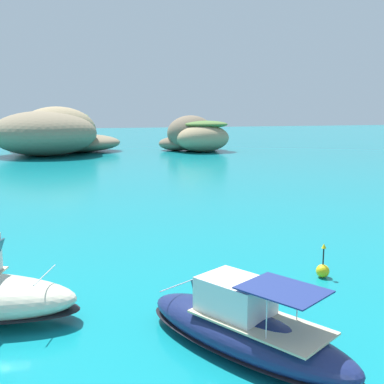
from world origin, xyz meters
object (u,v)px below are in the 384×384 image
islet_large (52,133)px  motorboat_navy (244,328)px  channel_buoy (323,270)px  islet_small (197,136)px

islet_large → motorboat_navy: size_ratio=3.93×
motorboat_navy → channel_buoy: 7.41m
motorboat_navy → islet_large: bearing=91.1°
islet_large → motorboat_navy: (1.37, -69.96, -2.70)m
islet_large → islet_small: islet_large is taller
islet_large → islet_small: size_ratio=1.90×
islet_small → channel_buoy: 65.36m
motorboat_navy → islet_small: bearing=70.8°
islet_small → islet_large: bearing=174.1°
islet_small → motorboat_navy: size_ratio=2.07×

